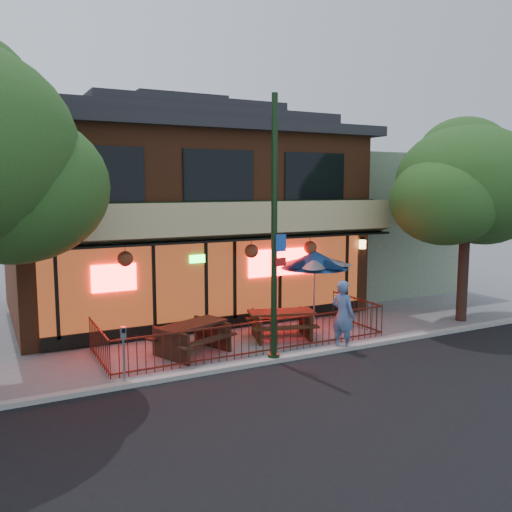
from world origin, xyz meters
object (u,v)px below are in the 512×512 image
at_px(street_light, 274,245).
at_px(pedestrian, 343,315).
at_px(picnic_table_right, 281,320).
at_px(patio_umbrella, 315,260).
at_px(parking_meter_near, 124,346).
at_px(street_tree_right, 467,177).
at_px(picnic_table_left, 192,334).

relative_size(street_light, pedestrian, 3.48).
xyz_separation_m(picnic_table_right, pedestrian, (1.01, -1.78, 0.45)).
relative_size(patio_umbrella, parking_meter_near, 1.82).
bearing_deg(street_light, picnic_table_right, 55.01).
relative_size(street_tree_right, pedestrian, 3.49).
bearing_deg(picnic_table_right, parking_meter_near, -160.92).
bearing_deg(patio_umbrella, street_light, -138.04).
bearing_deg(picnic_table_right, street_light, -124.99).
xyz_separation_m(picnic_table_left, patio_umbrella, (4.82, 1.17, 1.65)).
relative_size(picnic_table_left, patio_umbrella, 0.95).
bearing_deg(street_tree_right, street_light, -172.99).
relative_size(street_light, picnic_table_right, 2.98).
distance_m(street_light, patio_umbrella, 4.29).
xyz_separation_m(street_light, picnic_table_right, (1.28, 1.83, -2.59)).
distance_m(street_light, picnic_table_left, 3.49).
distance_m(street_tree_right, parking_meter_near, 12.72).
distance_m(picnic_table_right, parking_meter_near, 5.60).
height_order(picnic_table_right, parking_meter_near, parking_meter_near).
bearing_deg(picnic_table_left, patio_umbrella, 13.69).
relative_size(street_tree_right, patio_umbrella, 2.70).
distance_m(street_tree_right, patio_umbrella, 5.92).
xyz_separation_m(street_tree_right, picnic_table_right, (-6.76, 0.84, -4.40)).
relative_size(street_light, parking_meter_near, 4.90).
distance_m(street_tree_right, picnic_table_left, 10.71).
bearing_deg(patio_umbrella, picnic_table_left, -166.31).
bearing_deg(picnic_table_right, street_tree_right, -7.09).
height_order(picnic_table_left, pedestrian, pedestrian).
bearing_deg(pedestrian, picnic_table_left, 48.94).
relative_size(street_light, patio_umbrella, 2.69).
bearing_deg(patio_umbrella, picnic_table_right, -152.08).
distance_m(street_light, pedestrian, 3.13).
relative_size(street_light, picnic_table_left, 2.84).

